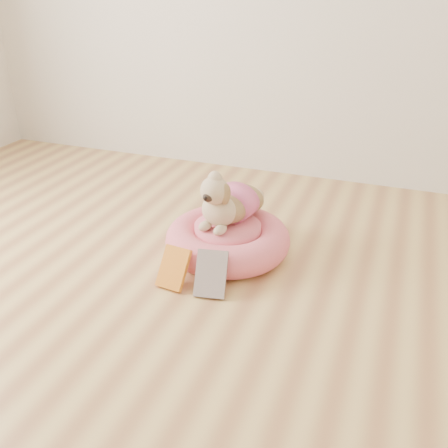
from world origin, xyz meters
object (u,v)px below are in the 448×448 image
(dog, at_px, (228,193))
(book_yellow, at_px, (174,268))
(book_white, at_px, (211,274))
(pet_bed, at_px, (228,239))

(dog, relative_size, book_yellow, 2.17)
(dog, xyz_separation_m, book_white, (0.06, -0.36, -0.21))
(dog, bearing_deg, book_yellow, -95.37)
(pet_bed, relative_size, book_white, 2.97)
(book_yellow, distance_m, book_white, 0.17)
(pet_bed, distance_m, book_white, 0.33)
(pet_bed, height_order, book_yellow, book_yellow)
(book_white, bearing_deg, book_yellow, 171.08)
(book_yellow, bearing_deg, book_white, 8.27)
(book_yellow, bearing_deg, pet_bed, 76.28)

